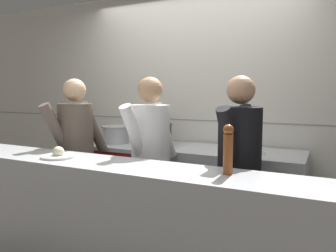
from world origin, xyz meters
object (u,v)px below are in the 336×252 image
Objects in this scene: stock_pot at (116,134)px; chef_sous at (151,161)px; pepper_mill at (228,148)px; chef_head_cook at (76,154)px; plated_dish_main at (58,155)px; oven_range at (136,183)px; chef_line at (239,170)px; mixing_bowl_steel at (254,149)px; sauce_pot at (156,133)px.

stock_pot is 1.00m from chef_sous.
pepper_mill is 0.19× the size of chef_head_cook.
stock_pot is 1.92m from pepper_mill.
stock_pot is 1.19m from plated_dish_main.
chef_line is (1.31, -0.64, 0.43)m from oven_range.
mixing_bowl_steel reaches higher than oven_range.
chef_sous reaches higher than chef_head_cook.
pepper_mill is 0.55m from chef_line.
chef_sous is (0.56, -0.66, 0.43)m from oven_range.
pepper_mill is (1.29, 0.07, 0.14)m from plated_dish_main.
chef_sous reaches higher than oven_range.
stock_pot is 0.20× the size of chef_sous.
sauce_pot is at bearing 124.86° from chef_sous.
plated_dish_main is 0.16× the size of chef_line.
chef_head_cook is 0.78m from chef_sous.
oven_range is at bearing 12.12° from stock_pot.
sauce_pot reaches higher than stock_pot.
chef_sous is at bearing -49.43° from oven_range.
mixing_bowl_steel is 1.70m from plated_dish_main.
mixing_bowl_steel is at bearing 93.12° from pepper_mill.
chef_head_cook is 1.53m from chef_line.
chef_sous is (-0.74, -0.61, -0.06)m from mixing_bowl_steel.
sauce_pot is 0.87m from chef_head_cook.
plated_dish_main is 0.60m from chef_head_cook.
plated_dish_main is (0.29, -1.16, -0.01)m from stock_pot.
chef_line reaches higher than pepper_mill.
sauce_pot is 1.62m from pepper_mill.
oven_range is at bearing 140.31° from pepper_mill.
plated_dish_main is at bearing -76.03° from stock_pot.
oven_range is 0.67× the size of chef_head_cook.
oven_range is 1.89m from pepper_mill.
stock_pot is 1.65m from chef_line.
pepper_mill is at bearing -34.38° from stock_pot.
plated_dish_main is at bearing -136.77° from mixing_bowl_steel.
stock_pot is 0.20× the size of chef_head_cook.
mixing_bowl_steel is 0.14× the size of chef_head_cook.
chef_sous reaches higher than pepper_mill.
chef_head_cook is at bearing -156.98° from mixing_bowl_steel.
chef_line is (0.75, 0.02, -0.00)m from chef_sous.
chef_line reaches higher than oven_range.
pepper_mill reaches higher than plated_dish_main.
plated_dish_main is at bearing -43.44° from chef_head_cook.
mixing_bowl_steel is 0.96m from chef_sous.
stock_pot is 0.47m from sauce_pot.
chef_sous is (-0.80, 0.47, -0.24)m from pepper_mill.
plated_dish_main is at bearing -146.74° from chef_line.
oven_range is 4.77× the size of mixing_bowl_steel.
sauce_pot is 1.25m from plated_dish_main.
chef_line is (0.01, -0.60, -0.06)m from mixing_bowl_steel.
chef_head_cook is (-1.52, -0.65, -0.06)m from mixing_bowl_steel.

